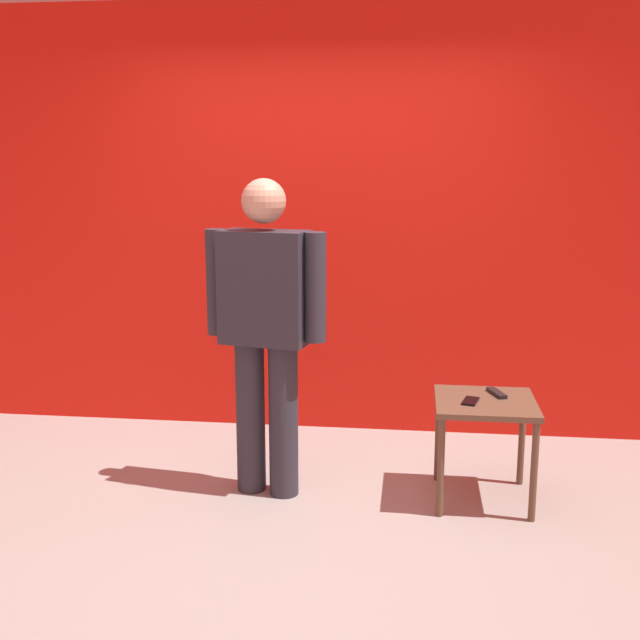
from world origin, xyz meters
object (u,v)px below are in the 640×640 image
(standing_person, at_px, (266,322))
(side_table, at_px, (485,416))
(tv_remote, at_px, (497,393))
(cell_phone, at_px, (470,401))

(standing_person, xyz_separation_m, side_table, (1.15, 0.04, -0.48))
(side_table, xyz_separation_m, tv_remote, (0.07, 0.10, 0.09))
(tv_remote, bearing_deg, side_table, -142.11)
(standing_person, relative_size, side_table, 3.06)
(standing_person, distance_m, tv_remote, 1.28)
(side_table, distance_m, cell_phone, 0.13)
(standing_person, height_order, cell_phone, standing_person)
(standing_person, relative_size, tv_remote, 9.91)
(cell_phone, bearing_deg, side_table, 41.91)
(tv_remote, bearing_deg, cell_phone, -154.84)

